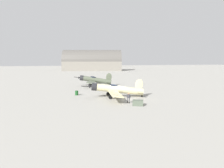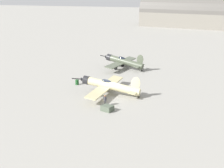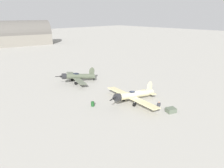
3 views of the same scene
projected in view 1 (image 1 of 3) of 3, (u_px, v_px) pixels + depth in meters
ground_plane at (118, 97)px, 37.34m from camera, size 400.00×400.00×0.00m
airplane_foreground at (116, 89)px, 37.09m from camera, size 13.02×11.59×3.41m
airplane_mid_apron at (94, 80)px, 53.35m from camera, size 11.04×9.86×3.51m
ground_crew_mechanic at (129, 97)px, 32.23m from camera, size 0.46×0.50×1.63m
equipment_crate at (138, 103)px, 30.62m from camera, size 1.78×1.95×0.79m
fuel_drum at (77, 93)px, 39.43m from camera, size 0.65×0.65×0.87m
distant_hangar at (92, 63)px, 128.82m from camera, size 21.91×38.66×14.56m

